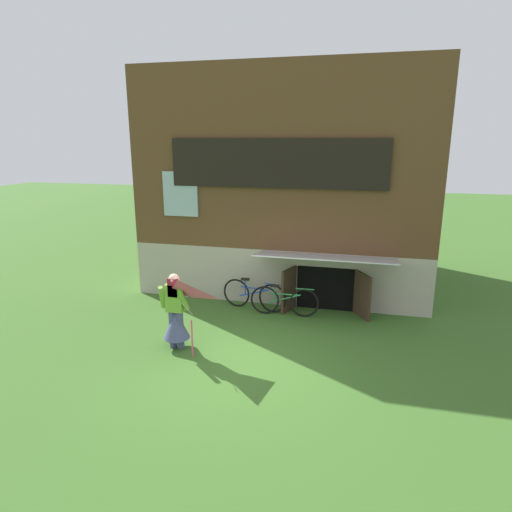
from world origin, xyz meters
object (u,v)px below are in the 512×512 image
(person, at_px, (176,317))
(bicycle_blue, at_px, (254,295))
(bicycle_green, at_px, (284,301))
(kite, at_px, (179,300))

(person, height_order, bicycle_blue, person)
(bicycle_green, bearing_deg, person, -131.06)
(bicycle_blue, bearing_deg, bicycle_green, -4.04)
(person, xyz_separation_m, bicycle_green, (1.75, 2.17, -0.28))
(kite, relative_size, bicycle_green, 0.92)
(kite, bearing_deg, bicycle_blue, 76.90)
(kite, height_order, bicycle_green, kite)
(kite, bearing_deg, person, 121.50)
(person, xyz_separation_m, kite, (0.31, -0.51, 0.57))
(person, height_order, bicycle_green, person)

